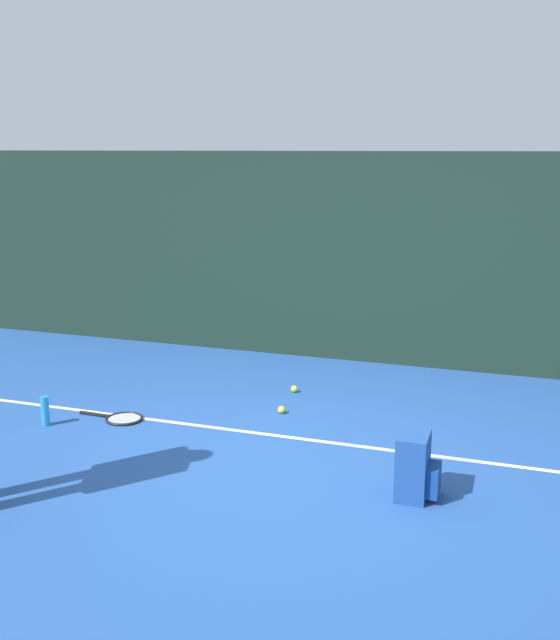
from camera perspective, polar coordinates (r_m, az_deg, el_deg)
name	(u,v)px	position (r m, az deg, el deg)	size (l,w,h in m)	color
ground_plane	(262,461)	(5.88, -1.32, -10.37)	(12.00, 12.00, 0.00)	#234C93
back_fence	(361,259)	(8.37, 5.97, 4.52)	(10.00, 0.10, 2.26)	#192D23
court_line	(285,437)	(6.35, 0.41, -8.58)	(9.00, 0.05, 0.00)	white
tennis_racket	(121,418)	(6.86, -11.60, -7.10)	(0.62, 0.34, 0.03)	black
backpack	(415,467)	(5.32, 9.92, -10.64)	(0.29, 0.31, 0.44)	#1E478C
tennis_ball_near_player	(294,389)	(7.44, 1.06, -5.09)	(0.07, 0.07, 0.07)	#CCE033
tennis_ball_by_fence	(282,410)	(6.87, 0.12, -6.62)	(0.07, 0.07, 0.07)	#CCE033
water_bottle	(45,411)	(6.85, -16.90, -6.42)	(0.07, 0.07, 0.25)	#268CD8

